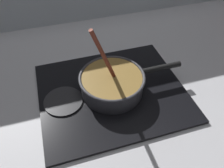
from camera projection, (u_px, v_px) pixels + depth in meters
The scene contains 5 objects.
ground at pixel (136, 133), 0.79m from camera, with size 2.40×1.60×0.04m, color #B7B7BC.
hob_plate at pixel (112, 92), 0.89m from camera, with size 0.56×0.48×0.01m, color black.
burner_ring at pixel (112, 90), 0.89m from camera, with size 0.18×0.18×0.01m, color #592D0C.
spare_burner at pixel (63, 101), 0.85m from camera, with size 0.15×0.15×0.01m, color #262628.
cooking_pan at pixel (112, 83), 0.86m from camera, with size 0.41×0.25×0.29m.
Camera 1 is at (-0.21, -0.39, 0.66)m, focal length 36.41 mm.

